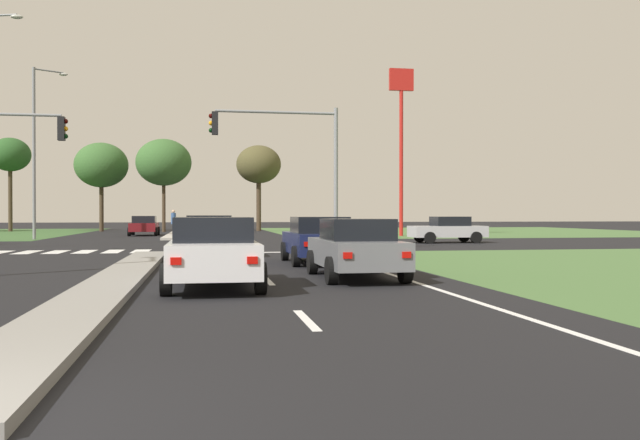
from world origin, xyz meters
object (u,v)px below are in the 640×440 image
treeline_fifth (259,165)px  car_black_seventh (209,236)px  car_navy_second (319,239)px  car_white_sixth (213,252)px  treeline_second (10,155)px  fastfood_pole_sign (401,115)px  car_grey_fourth (356,248)px  car_maroon_fifth (144,225)px  car_silver_third (448,229)px  traffic_signal_near_right (292,151)px  treeline_fourth (164,163)px  treeline_third (101,165)px  pedestrian_at_median (173,220)px  street_lamp_third (36,145)px

treeline_fifth → car_black_seventh: bearing=-97.3°
car_navy_second → car_white_sixth: 7.63m
car_navy_second → treeline_second: treeline_second is taller
fastfood_pole_sign → treeline_fifth: (-9.10, 16.37, -2.61)m
car_navy_second → fastfood_pole_sign: size_ratio=0.36×
car_grey_fourth → fastfood_pole_sign: size_ratio=0.35×
car_maroon_fifth → treeline_fifth: bearing=-127.9°
car_silver_third → car_navy_second: bearing=145.5°
traffic_signal_near_right → fastfood_pole_sign: bearing=61.1°
car_silver_third → treeline_fourth: (-16.91, 26.16, 5.47)m
car_grey_fourth → treeline_third: (-12.91, 48.21, 5.32)m
car_maroon_fifth → fastfood_pole_sign: size_ratio=0.34×
car_white_sixth → car_navy_second: bearing=62.7°
car_grey_fourth → car_navy_second: bearing=90.2°
car_grey_fourth → fastfood_pole_sign: bearing=71.3°
car_navy_second → treeline_second: size_ratio=0.51×
car_silver_third → pedestrian_at_median: bearing=49.7°
treeline_fourth → pedestrian_at_median: bearing=-83.9°
treeline_fifth → fastfood_pole_sign: bearing=-60.9°
car_grey_fourth → treeline_fifth: (1.50, 47.77, 5.51)m
traffic_signal_near_right → street_lamp_third: size_ratio=0.57×
car_maroon_fifth → treeline_fourth: treeline_fourth is taller
car_white_sixth → fastfood_pole_sign: 36.70m
car_white_sixth → treeline_second: 54.68m
car_grey_fourth → fastfood_pole_sign: (10.60, 31.40, 8.12)m
car_maroon_fifth → treeline_fifth: size_ratio=0.52×
car_white_sixth → street_lamp_third: bearing=109.2°
treeline_second → car_navy_second: bearing=-64.6°
car_maroon_fifth → car_black_seventh: bearing=99.6°
street_lamp_third → traffic_signal_near_right: bearing=-50.0°
car_white_sixth → treeline_third: (-9.40, 49.70, 5.30)m
treeline_third → fastfood_pole_sign: bearing=-35.5°
traffic_signal_near_right → street_lamp_third: 22.00m
car_silver_third → pedestrian_at_median: 20.33m
car_navy_second → fastfood_pole_sign: bearing=67.9°
car_white_sixth → traffic_signal_near_right: 14.48m
car_black_seventh → traffic_signal_near_right: (3.50, 3.27, 3.47)m
car_white_sixth → car_silver_third: bearing=57.7°
car_black_seventh → treeline_second: 45.11m
car_black_seventh → treeline_second: treeline_second is taller
car_navy_second → car_silver_third: 17.21m
traffic_signal_near_right → street_lamp_third: (-14.10, 16.80, 1.72)m
street_lamp_third → car_black_seventh: bearing=-62.1°
car_navy_second → treeline_third: (-12.89, 42.91, 5.31)m
car_black_seventh → fastfood_pole_sign: fastfood_pole_sign is taller
car_maroon_fifth → car_black_seventh: car_black_seventh is taller
treeline_third → car_white_sixth: bearing=-79.3°
car_navy_second → fastfood_pole_sign: (10.63, 26.11, 8.11)m
car_white_sixth → treeline_second: treeline_second is taller
car_navy_second → treeline_fifth: treeline_fifth is taller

